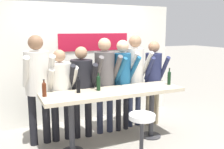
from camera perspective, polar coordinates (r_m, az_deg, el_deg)
The scene contains 15 objects.
ground_plane at distance 4.44m, azimuth 0.54°, elevation -15.53°, with size 40.00×40.00×0.00m, color gray.
back_wall at distance 5.36m, azimuth -5.81°, elevation 2.73°, with size 3.97×0.12×2.45m.
tasting_table at distance 4.15m, azimuth 0.56°, elevation -5.46°, with size 2.37×0.66×0.94m.
bar_stool at distance 3.72m, azimuth 6.81°, elevation -12.62°, with size 0.40×0.40×0.74m.
person_far_left at distance 4.25m, azimuth -16.66°, elevation -0.87°, with size 0.48×0.59×1.84m.
person_left at distance 4.35m, azimuth -11.69°, elevation -2.58°, with size 0.48×0.54×1.60m.
person_center_left at distance 4.40m, azimuth -6.90°, elevation -1.89°, with size 0.51×0.59×1.64m.
person_center at distance 4.55m, azimuth -1.65°, elevation -0.13°, with size 0.45×0.56×1.78m.
person_center_right at distance 4.68m, azimuth 2.46°, elevation 0.02°, with size 0.41×0.54×1.74m.
person_right at distance 4.90m, azimuth 5.27°, elevation 1.02°, with size 0.42×0.55×1.83m.
person_far_right at distance 5.04m, azimuth 9.45°, elevation 0.30°, with size 0.43×0.55×1.71m.
wine_bottle_0 at distance 3.97m, azimuth -7.70°, elevation -2.43°, with size 0.06×0.06×0.27m.
wine_bottle_1 at distance 4.08m, azimuth -3.12°, elevation -1.78°, with size 0.06×0.06×0.31m.
wine_bottle_2 at distance 4.63m, azimuth 12.93°, elevation -0.60°, with size 0.06×0.06×0.31m.
wine_bottle_3 at distance 3.86m, azimuth -15.24°, elevation -3.14°, with size 0.06×0.06×0.26m.
Camera 1 is at (-1.68, -3.62, 1.94)m, focal length 40.00 mm.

